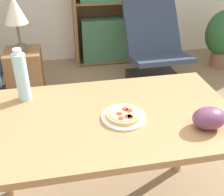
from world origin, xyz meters
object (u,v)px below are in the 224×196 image
Objects in this scene: side_table at (26,76)px; lounge_chair_far at (155,60)px; drink_bottle at (22,76)px; pizza_on_plate at (124,115)px; bookshelf at (105,7)px; table_lamp at (15,12)px; grape_bunch at (209,118)px.

lounge_chair_far is at bearing 4.69° from side_table.
pizza_on_plate is at bearing -30.05° from drink_bottle.
bookshelf is 3.07× the size of table_lamp.
pizza_on_plate is at bearing -97.86° from bookshelf.
lounge_chair_far is at bearing 4.69° from table_lamp.
side_table is (-0.96, -0.85, -0.44)m from bookshelf.
bookshelf is at bearing 69.58° from drink_bottle.
bookshelf reaches higher than side_table.
drink_bottle reaches higher than grape_bunch.
bookshelf is (-0.02, 2.58, -0.10)m from grape_bunch.
drink_bottle is at bearing -83.10° from side_table.
drink_bottle is at bearing -83.10° from table_lamp.
side_table is (-0.16, 1.31, -0.63)m from drink_bottle.
bookshelf is at bearing 41.46° from side_table.
drink_bottle is (-0.47, 0.27, 0.12)m from pizza_on_plate.
pizza_on_plate is 2.46m from bookshelf.
bookshelf reaches higher than lounge_chair_far.
table_lamp is at bearing -176.70° from lounge_chair_far.
drink_bottle is at bearing 153.34° from grape_bunch.
grape_bunch is at bearing -60.31° from table_lamp.
grape_bunch is at bearing -89.55° from bookshelf.
pizza_on_plate is 1.39× the size of grape_bunch.
pizza_on_plate is 0.39× the size of side_table.
grape_bunch is at bearing -60.31° from side_table.
grape_bunch is 0.10× the size of bookshelf.
drink_bottle reaches higher than lounge_chair_far.
drink_bottle is 0.18× the size of bookshelf.
bookshelf reaches higher than pizza_on_plate.
table_lamp is (-0.63, 1.58, 0.12)m from pizza_on_plate.
lounge_chair_far is 1.73× the size of table_lamp.
drink_bottle reaches higher than pizza_on_plate.
table_lamp is at bearing 0.00° from side_table.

